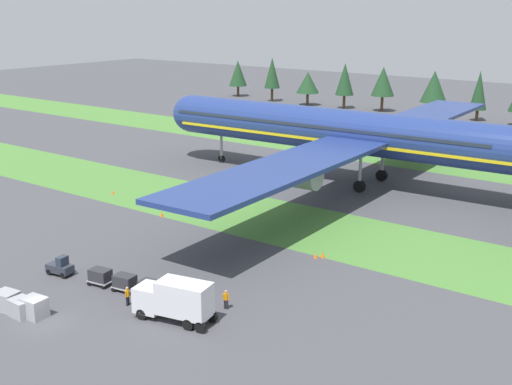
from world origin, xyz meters
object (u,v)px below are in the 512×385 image
(catering_truck, at_px, (175,299))
(uld_container_3, at_px, (34,307))
(cargo_dolly_third, at_px, (150,288))
(uld_container_2, at_px, (22,308))
(baggage_tug, at_px, (60,267))
(uld_container_0, at_px, (7,300))
(airliner, at_px, (360,133))
(cargo_dolly_second, at_px, (125,282))
(taxiway_marker_1, at_px, (323,255))
(cargo_dolly_lead, at_px, (100,276))
(taxiway_marker_2, at_px, (162,214))
(taxiway_marker_0, at_px, (315,255))
(ground_crew_marshaller, at_px, (127,295))
(ground_crew_loader, at_px, (226,299))
(cargo_dolly_fourth, at_px, (177,294))
(taxiway_marker_3, at_px, (113,192))

(catering_truck, relative_size, uld_container_3, 3.64)
(cargo_dolly_third, xyz_separation_m, uld_container_2, (-6.03, -9.14, -0.16))
(baggage_tug, distance_m, uld_container_2, 8.90)
(uld_container_0, bearing_deg, airliner, 85.48)
(cargo_dolly_second, relative_size, taxiway_marker_1, 3.56)
(cargo_dolly_lead, height_order, cargo_dolly_third, same)
(airliner, relative_size, taxiway_marker_2, 137.58)
(taxiway_marker_0, relative_size, taxiway_marker_2, 0.87)
(catering_truck, xyz_separation_m, uld_container_0, (-13.13, -7.10, -1.14))
(taxiway_marker_2, bearing_deg, taxiway_marker_1, -0.19)
(uld_container_2, relative_size, taxiway_marker_1, 2.97)
(uld_container_2, xyz_separation_m, taxiway_marker_2, (-9.94, 26.83, -0.46))
(cargo_dolly_third, xyz_separation_m, taxiway_marker_0, (6.79, 17.10, -0.65))
(ground_crew_marshaller, relative_size, ground_crew_loader, 1.00)
(cargo_dolly_second, relative_size, ground_crew_marshaller, 1.38)
(catering_truck, relative_size, ground_crew_loader, 4.18)
(ground_crew_loader, height_order, uld_container_0, ground_crew_loader)
(catering_truck, height_order, taxiway_marker_1, catering_truck)
(airliner, height_order, taxiway_marker_0, airliner)
(cargo_dolly_lead, distance_m, cargo_dolly_fourth, 8.70)
(cargo_dolly_fourth, xyz_separation_m, ground_crew_loader, (4.08, 1.80, 0.03))
(taxiway_marker_1, bearing_deg, taxiway_marker_3, 174.79)
(airliner, height_order, cargo_dolly_lead, airliner)
(cargo_dolly_fourth, bearing_deg, baggage_tug, 90.00)
(cargo_dolly_fourth, xyz_separation_m, uld_container_0, (-11.03, -9.56, -0.10))
(taxiway_marker_0, bearing_deg, uld_container_2, -116.04)
(baggage_tug, distance_m, taxiway_marker_1, 26.38)
(ground_crew_loader, bearing_deg, airliner, 87.23)
(taxiway_marker_3, bearing_deg, cargo_dolly_fourth, -33.08)
(taxiway_marker_0, bearing_deg, cargo_dolly_fourth, -103.24)
(cargo_dolly_third, height_order, catering_truck, catering_truck)
(cargo_dolly_lead, relative_size, ground_crew_marshaller, 1.38)
(cargo_dolly_third, relative_size, ground_crew_loader, 1.38)
(uld_container_0, bearing_deg, uld_container_3, 9.29)
(cargo_dolly_second, distance_m, uld_container_2, 9.28)
(ground_crew_marshaller, relative_size, uld_container_0, 0.87)
(baggage_tug, height_order, taxiway_marker_2, baggage_tug)
(airliner, bearing_deg, uld_container_2, 175.38)
(cargo_dolly_third, height_order, taxiway_marker_0, cargo_dolly_third)
(uld_container_3, bearing_deg, taxiway_marker_0, 65.37)
(airliner, bearing_deg, taxiway_marker_2, 154.38)
(cargo_dolly_third, height_order, taxiway_marker_3, cargo_dolly_third)
(cargo_dolly_lead, relative_size, taxiway_marker_3, 4.31)
(cargo_dolly_third, relative_size, cargo_dolly_fourth, 1.00)
(ground_crew_marshaller, bearing_deg, uld_container_3, -45.38)
(uld_container_3, bearing_deg, uld_container_2, -152.98)
(cargo_dolly_second, bearing_deg, cargo_dolly_fourth, -90.00)
(catering_truck, distance_m, uld_container_3, 12.00)
(uld_container_0, xyz_separation_m, taxiway_marker_1, (15.55, 26.74, -0.48))
(cargo_dolly_second, relative_size, uld_container_3, 1.20)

